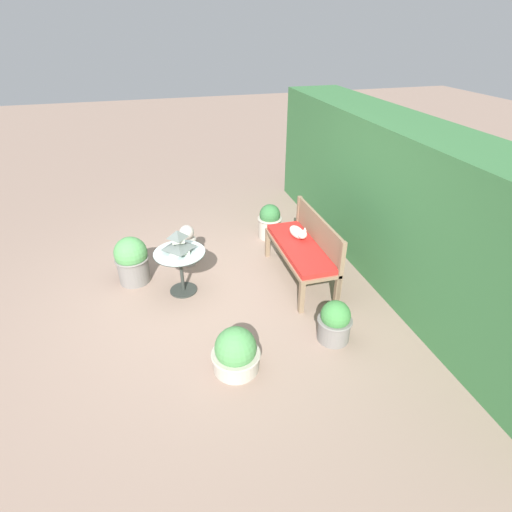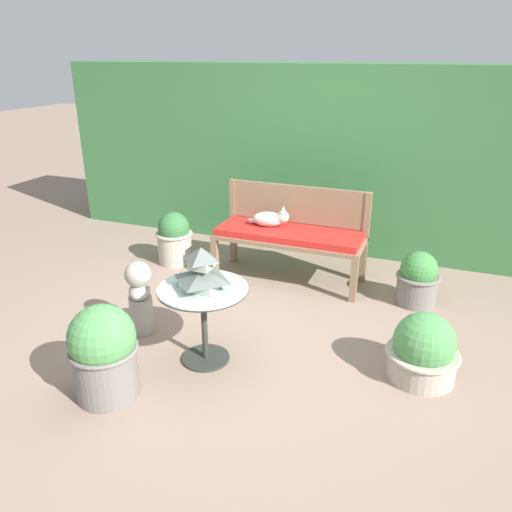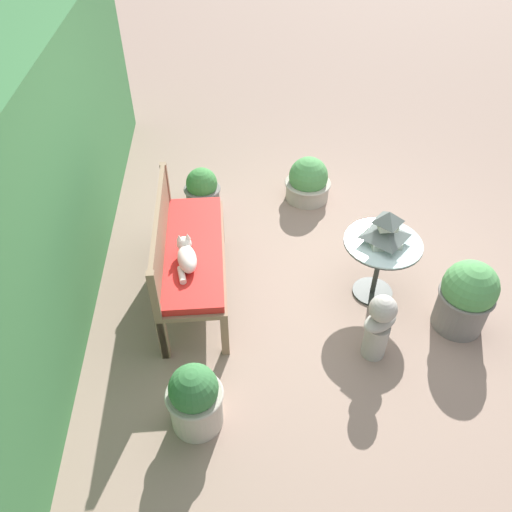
{
  "view_description": "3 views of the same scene",
  "coord_description": "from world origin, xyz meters",
  "views": [
    {
      "loc": [
        4.12,
        -0.58,
        3.08
      ],
      "look_at": [
        -0.22,
        0.63,
        0.37
      ],
      "focal_mm": 28.0,
      "sensor_mm": 36.0,
      "label": 1
    },
    {
      "loc": [
        1.26,
        -3.12,
        2.11
      ],
      "look_at": [
        -0.26,
        0.75,
        0.4
      ],
      "focal_mm": 35.0,
      "sensor_mm": 36.0,
      "label": 2
    },
    {
      "loc": [
        -3.23,
        0.92,
        3.19
      ],
      "look_at": [
        -0.27,
        0.69,
        0.54
      ],
      "focal_mm": 35.0,
      "sensor_mm": 36.0,
      "label": 3
    }
  ],
  "objects": [
    {
      "name": "potted_plant_table_far",
      "position": [
        1.26,
        0.01,
        0.21
      ],
      "size": [
        0.5,
        0.5,
        0.49
      ],
      "color": "#ADA393",
      "rests_on": "ground"
    },
    {
      "name": "garden_bust",
      "position": [
        -0.88,
        -0.18,
        0.33
      ],
      "size": [
        0.29,
        0.33,
        0.61
      ],
      "rotation": [
        0.0,
        0.0,
        -1.05
      ],
      "color": "#A39E93",
      "rests_on": "ground"
    },
    {
      "name": "bench_backrest",
      "position": [
        -0.09,
        1.44,
        0.65
      ],
      "size": [
        1.44,
        0.06,
        0.9
      ],
      "color": "#7F664C",
      "rests_on": "ground"
    },
    {
      "name": "garden_bench",
      "position": [
        -0.09,
        1.2,
        0.45
      ],
      "size": [
        1.44,
        0.52,
        0.52
      ],
      "color": "#7F664C",
      "rests_on": "ground"
    },
    {
      "name": "foliage_hedge_back",
      "position": [
        0.0,
        2.55,
        1.0
      ],
      "size": [
        6.4,
        0.94,
        2.0
      ],
      "primitive_type": "cube",
      "color": "#38703D",
      "rests_on": "ground"
    },
    {
      "name": "ground",
      "position": [
        0.0,
        0.0,
        0.0
      ],
      "size": [
        30.0,
        30.0,
        0.0
      ],
      "primitive_type": "plane",
      "color": "gray"
    },
    {
      "name": "patio_table",
      "position": [
        -0.23,
        -0.35,
        0.46
      ],
      "size": [
        0.64,
        0.64,
        0.59
      ],
      "color": "#2D332D",
      "rests_on": "ground"
    },
    {
      "name": "potted_plant_bench_right",
      "position": [
        -0.64,
        -0.95,
        0.33
      ],
      "size": [
        0.44,
        0.44,
        0.65
      ],
      "color": "slate",
      "rests_on": "ground"
    },
    {
      "name": "potted_plant_path_edge",
      "position": [
        -1.36,
        1.18,
        0.27
      ],
      "size": [
        0.39,
        0.39,
        0.56
      ],
      "color": "#ADA393",
      "rests_on": "ground"
    },
    {
      "name": "pagoda_birdhouse",
      "position": [
        -0.23,
        -0.35,
        0.71
      ],
      "size": [
        0.32,
        0.32,
        0.3
      ],
      "color": "#B2BCA8",
      "rests_on": "patio_table"
    },
    {
      "name": "potted_plant_hedge_corner",
      "position": [
        1.13,
        1.14,
        0.24
      ],
      "size": [
        0.39,
        0.39,
        0.49
      ],
      "color": "slate",
      "rests_on": "ground"
    },
    {
      "name": "cat",
      "position": [
        -0.3,
        1.24,
        0.6
      ],
      "size": [
        0.42,
        0.19,
        0.21
      ],
      "rotation": [
        0.0,
        0.0,
        0.17
      ],
      "color": "silver",
      "rests_on": "garden_bench"
    }
  ]
}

